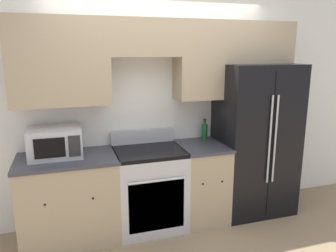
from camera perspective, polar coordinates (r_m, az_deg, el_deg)
The scene contains 8 objects.
ground_plane at distance 3.74m, azimuth 1.52°, elevation -18.65°, with size 12.00×12.00×0.00m, color #937A5B.
wall_back at distance 3.77m, azimuth -1.09°, elevation 6.34°, with size 8.00×0.39×2.60m.
lower_cabinets_left at distance 3.64m, azimuth -16.78°, elevation -12.04°, with size 1.00×0.64×0.91m.
lower_cabinets_right at distance 3.92m, azimuth 5.77°, elevation -9.64°, with size 0.53×0.64×0.91m.
oven_range at distance 3.73m, azimuth -3.26°, elevation -10.74°, with size 0.75×0.65×1.07m.
refrigerator at distance 4.13m, azimuth 14.69°, elevation -2.22°, with size 0.90×0.74×1.81m.
microwave at distance 3.51m, azimuth -19.05°, elevation -2.67°, with size 0.52×0.42×0.30m.
bottle at distance 3.98m, azimuth 6.38°, elevation -0.92°, with size 0.07×0.07×0.26m.
Camera 1 is at (-1.06, -3.00, 1.96)m, focal length 35.00 mm.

